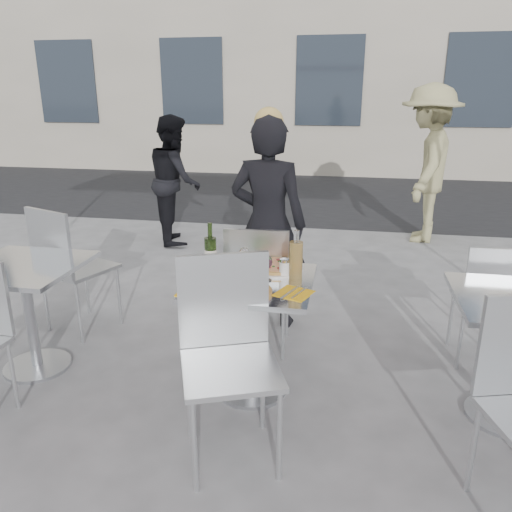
% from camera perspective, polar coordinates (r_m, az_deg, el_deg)
% --- Properties ---
extents(ground, '(80.00, 80.00, 0.00)m').
position_cam_1_polar(ground, '(3.28, -0.50, -15.06)').
color(ground, slate).
extents(street_asphalt, '(24.00, 5.00, 0.00)m').
position_cam_1_polar(street_asphalt, '(9.38, 7.23, 7.11)').
color(street_asphalt, black).
rests_on(street_asphalt, ground).
extents(main_table, '(0.72, 0.72, 0.75)m').
position_cam_1_polar(main_table, '(3.02, -0.53, -6.49)').
color(main_table, '#B7BABF').
rests_on(main_table, ground).
extents(side_table_left, '(0.72, 0.72, 0.75)m').
position_cam_1_polar(side_table_left, '(3.60, -24.72, -4.05)').
color(side_table_left, '#B7BABF').
rests_on(side_table_left, ground).
extents(chair_far, '(0.46, 0.47, 0.95)m').
position_cam_1_polar(chair_far, '(3.46, 0.25, -2.70)').
color(chair_far, silver).
rests_on(chair_far, ground).
extents(chair_near, '(0.61, 0.62, 1.04)m').
position_cam_1_polar(chair_near, '(2.55, -3.29, -9.68)').
color(chair_near, silver).
rests_on(chair_near, ground).
extents(side_chair_lfar, '(0.60, 0.61, 1.01)m').
position_cam_1_polar(side_chair_lfar, '(4.01, -20.84, -0.48)').
color(side_chair_lfar, silver).
rests_on(side_chair_lfar, ground).
extents(side_chair_rfar, '(0.40, 0.41, 0.88)m').
position_cam_1_polar(side_chair_rfar, '(3.66, 25.25, -4.11)').
color(side_chair_rfar, silver).
rests_on(side_chair_rfar, ground).
extents(woman_diner, '(0.65, 0.47, 1.65)m').
position_cam_1_polar(woman_diner, '(3.88, 1.38, 3.67)').
color(woman_diner, black).
rests_on(woman_diner, ground).
extents(pedestrian_a, '(0.84, 0.93, 1.55)m').
position_cam_1_polar(pedestrian_a, '(6.23, -9.26, 8.57)').
color(pedestrian_a, black).
rests_on(pedestrian_a, ground).
extents(pedestrian_b, '(0.93, 1.34, 1.90)m').
position_cam_1_polar(pedestrian_b, '(6.54, 18.91, 9.87)').
color(pedestrian_b, tan).
rests_on(pedestrian_b, ground).
extents(pizza_near, '(0.30, 0.30, 0.02)m').
position_cam_1_polar(pizza_near, '(2.76, -1.28, -3.99)').
color(pizza_near, tan).
rests_on(pizza_near, main_table).
extents(pizza_far, '(0.34, 0.34, 0.03)m').
position_cam_1_polar(pizza_far, '(3.11, 2.34, -1.23)').
color(pizza_far, white).
rests_on(pizza_far, main_table).
extents(salad_plate, '(0.22, 0.22, 0.09)m').
position_cam_1_polar(salad_plate, '(3.02, -0.73, -1.42)').
color(salad_plate, white).
rests_on(salad_plate, main_table).
extents(wine_bottle, '(0.07, 0.08, 0.29)m').
position_cam_1_polar(wine_bottle, '(3.10, -5.22, 0.55)').
color(wine_bottle, '#375520').
rests_on(wine_bottle, main_table).
extents(carafe, '(0.08, 0.08, 0.29)m').
position_cam_1_polar(carafe, '(2.95, 4.59, -0.29)').
color(carafe, tan).
rests_on(carafe, main_table).
extents(sugar_shaker, '(0.06, 0.06, 0.11)m').
position_cam_1_polar(sugar_shaker, '(2.98, 3.28, -1.35)').
color(sugar_shaker, white).
rests_on(sugar_shaker, main_table).
extents(wineglass_white_a, '(0.07, 0.07, 0.16)m').
position_cam_1_polar(wineglass_white_a, '(2.93, -1.46, -0.57)').
color(wineglass_white_a, white).
rests_on(wineglass_white_a, main_table).
extents(wineglass_white_b, '(0.07, 0.07, 0.16)m').
position_cam_1_polar(wineglass_white_b, '(3.03, -1.34, 0.13)').
color(wineglass_white_b, white).
rests_on(wineglass_white_b, main_table).
extents(wineglass_red_a, '(0.07, 0.07, 0.16)m').
position_cam_1_polar(wineglass_red_a, '(2.90, 0.56, -0.76)').
color(wineglass_red_a, white).
rests_on(wineglass_red_a, main_table).
extents(wineglass_red_b, '(0.07, 0.07, 0.16)m').
position_cam_1_polar(wineglass_red_b, '(2.89, 1.22, -0.79)').
color(wineglass_red_b, white).
rests_on(wineglass_red_b, main_table).
extents(napkin_left, '(0.19, 0.20, 0.01)m').
position_cam_1_polar(napkin_left, '(2.79, -6.95, -4.03)').
color(napkin_left, yellow).
rests_on(napkin_left, main_table).
extents(napkin_right, '(0.23, 0.23, 0.01)m').
position_cam_1_polar(napkin_right, '(2.75, 4.35, -4.23)').
color(napkin_right, yellow).
rests_on(napkin_right, main_table).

